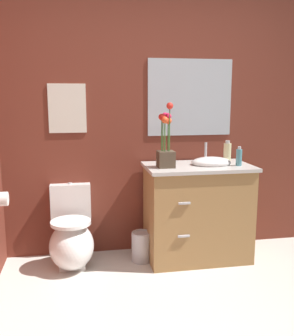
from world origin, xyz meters
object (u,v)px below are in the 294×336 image
vanity_cabinet (197,211)px  wall_mirror (190,98)px  lotion_bottle (239,157)px  toilet_paper_roll (0,199)px  toilet (72,239)px  wall_poster (67,108)px  flower_vase (166,146)px  soap_bottle (227,153)px  trash_bin (142,246)px

vanity_cabinet → wall_mirror: wall_mirror is taller
lotion_bottle → toilet_paper_roll: bearing=-177.8°
vanity_cabinet → toilet_paper_roll: vanity_cabinet is taller
vanity_cabinet → toilet_paper_roll: size_ratio=9.49×
vanity_cabinet → lotion_bottle: bearing=-15.4°
toilet → toilet_paper_roll: toilet_paper_roll is taller
vanity_cabinet → wall_poster: (-1.13, 0.29, 0.91)m
flower_vase → lotion_bottle: (0.65, -0.04, -0.11)m
soap_bottle → wall_poster: size_ratio=0.48×
vanity_cabinet → toilet: bearing=178.7°
vanity_cabinet → flower_vase: size_ratio=1.91×
flower_vase → wall_mirror: wall_mirror is taller
vanity_cabinet → flower_vase: 0.68m
trash_bin → wall_poster: 1.39m
trash_bin → wall_poster: size_ratio=0.63×
flower_vase → soap_bottle: (0.59, 0.09, -0.09)m
wall_mirror → toilet_paper_roll: (-1.65, -0.46, -0.77)m
toilet → vanity_cabinet: size_ratio=0.66×
wall_mirror → trash_bin: bearing=-151.0°
trash_bin → wall_mirror: size_ratio=0.34×
lotion_bottle → trash_bin: 1.17m
wall_poster → wall_mirror: size_ratio=0.54×
toilet → flower_vase: 1.15m
toilet → toilet_paper_roll: (-0.52, -0.20, 0.44)m
flower_vase → wall_poster: bearing=157.1°
vanity_cabinet → wall_mirror: size_ratio=1.31×
wall_poster → lotion_bottle: bearing=-14.8°
wall_mirror → toilet: bearing=-166.6°
toilet → trash_bin: toilet is taller
flower_vase → soap_bottle: bearing=8.7°
vanity_cabinet → soap_bottle: bearing=8.1°
vanity_cabinet → wall_mirror: (-0.00, 0.29, 1.01)m
trash_bin → wall_mirror: wall_mirror is taller
toilet → soap_bottle: size_ratio=3.34×
flower_vase → toilet_paper_roll: (-1.34, -0.12, -0.37)m
toilet → flower_vase: flower_vase is taller
toilet → flower_vase: bearing=-5.4°
flower_vase → soap_bottle: flower_vase is taller
vanity_cabinet → wall_poster: wall_poster is taller
vanity_cabinet → wall_poster: size_ratio=2.43×
flower_vase → lotion_bottle: bearing=-3.7°
wall_mirror → flower_vase: bearing=-131.8°
toilet → trash_bin: bearing=-1.3°
vanity_cabinet → toilet_paper_roll: (-1.65, -0.17, 0.24)m
toilet → wall_poster: wall_poster is taller
flower_vase → wall_poster: (-0.81, 0.34, 0.31)m
flower_vase → wall_poster: wall_poster is taller
soap_bottle → toilet_paper_roll: size_ratio=1.88×
soap_bottle → toilet_paper_roll: 1.96m
vanity_cabinet → wall_mirror: bearing=90.5°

